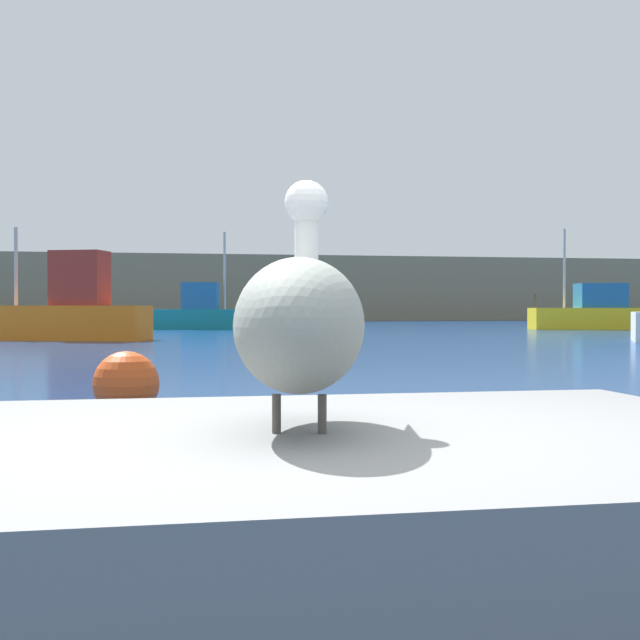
# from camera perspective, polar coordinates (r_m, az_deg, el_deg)

# --- Properties ---
(ground_plane) EXTENTS (260.00, 260.00, 0.00)m
(ground_plane) POSITION_cam_1_polar(r_m,az_deg,el_deg) (2.95, 0.45, -20.43)
(ground_plane) COLOR navy
(hillside_backdrop) EXTENTS (140.00, 10.82, 5.29)m
(hillside_backdrop) POSITION_cam_1_polar(r_m,az_deg,el_deg) (73.09, -10.49, 2.05)
(hillside_backdrop) COLOR #7F755B
(hillside_backdrop) RESTS_ON ground
(pier_dock) EXTENTS (3.53, 2.37, 0.65)m
(pier_dock) POSITION_cam_1_polar(r_m,az_deg,el_deg) (3.00, -1.31, -13.52)
(pier_dock) COLOR slate
(pier_dock) RESTS_ON ground
(pelican) EXTENTS (0.66, 1.30, 0.90)m
(pelican) POSITION_cam_1_polar(r_m,az_deg,el_deg) (2.93, -1.30, -0.04)
(pelican) COLOR gray
(pelican) RESTS_ON pier_dock
(fishing_boat_orange) EXTENTS (5.77, 3.39, 3.73)m
(fishing_boat_orange) POSITION_cam_1_polar(r_m,az_deg,el_deg) (29.30, -16.40, 0.57)
(fishing_boat_orange) COLOR orange
(fishing_boat_orange) RESTS_ON ground
(fishing_boat_teal) EXTENTS (5.50, 2.56, 4.82)m
(fishing_boat_teal) POSITION_cam_1_polar(r_m,az_deg,el_deg) (43.07, -8.29, 0.50)
(fishing_boat_teal) COLOR teal
(fishing_boat_teal) RESTS_ON ground
(fishing_boat_yellow) EXTENTS (8.19, 3.83, 4.94)m
(fishing_boat_yellow) POSITION_cam_1_polar(r_m,az_deg,el_deg) (44.44, 18.71, 0.40)
(fishing_boat_yellow) COLOR yellow
(fishing_boat_yellow) RESTS_ON ground
(mooring_buoy) EXTENTS (0.64, 0.64, 0.64)m
(mooring_buoy) POSITION_cam_1_polar(r_m,az_deg,el_deg) (8.59, -12.74, -4.17)
(mooring_buoy) COLOR #E54C19
(mooring_buoy) RESTS_ON ground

